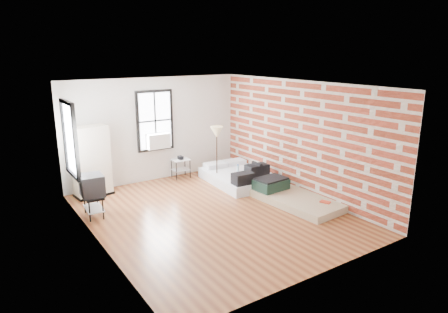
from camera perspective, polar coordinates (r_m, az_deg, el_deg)
ground at (r=8.85m, az=-1.44°, el=-8.20°), size 6.00×6.00×0.00m
room_shell at (r=8.75m, az=-1.49°, el=3.46°), size 5.02×6.02×2.80m
mattress_main at (r=10.82m, az=2.35°, el=-2.85°), size 1.63×2.13×0.66m
mattress_bare at (r=9.61m, az=9.56°, el=-5.62°), size 1.27×2.20×0.46m
wardrobe at (r=10.20m, az=-18.45°, el=-0.70°), size 0.93×0.61×1.73m
side_table at (r=11.23m, az=-6.21°, el=-0.96°), size 0.49×0.40×0.63m
floor_lamp at (r=10.53m, az=-1.05°, el=3.07°), size 0.33×0.33×1.55m
tv_stand at (r=8.96m, az=-18.30°, el=-4.14°), size 0.51×0.69×0.93m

